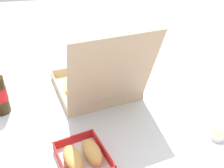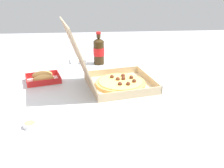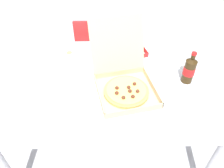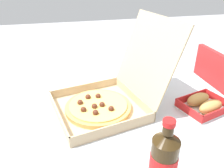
# 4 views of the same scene
# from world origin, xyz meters

# --- Properties ---
(dining_table) EXTENTS (1.45, 0.97, 0.71)m
(dining_table) POSITION_xyz_m (0.00, 0.00, 0.65)
(dining_table) COLOR silver
(dining_table) RESTS_ON ground_plane
(pizza_box_open) EXTENTS (0.44, 0.53, 0.37)m
(pizza_box_open) POSITION_xyz_m (0.10, -0.08, 0.76)
(pizza_box_open) COLOR tan
(pizza_box_open) RESTS_ON dining_table
(bread_side_box) EXTENTS (0.20, 0.22, 0.06)m
(bread_side_box) POSITION_xyz_m (0.20, 0.32, 0.74)
(bread_side_box) COLOR white
(bread_side_box) RESTS_ON dining_table
(paper_menu) EXTENTS (0.26, 0.23, 0.00)m
(paper_menu) POSITION_xyz_m (-0.31, 0.01, 0.71)
(paper_menu) COLOR white
(paper_menu) RESTS_ON dining_table
(dipping_sauce_cup) EXTENTS (0.06, 0.06, 0.02)m
(dipping_sauce_cup) POSITION_xyz_m (-0.29, 0.30, 0.72)
(dipping_sauce_cup) COLOR white
(dipping_sauce_cup) RESTS_ON dining_table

